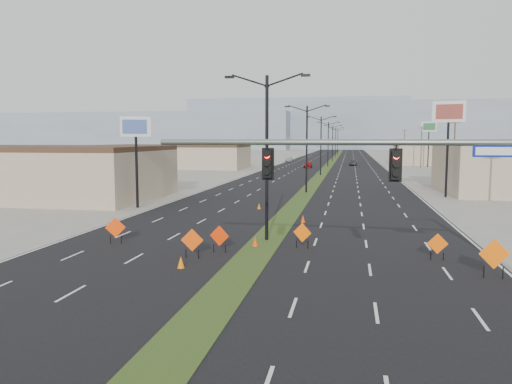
% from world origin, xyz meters
% --- Properties ---
extents(ground, '(600.00, 600.00, 0.00)m').
position_xyz_m(ground, '(0.00, 0.00, 0.00)').
color(ground, gray).
rests_on(ground, ground).
extents(road_surface, '(25.00, 400.00, 0.02)m').
position_xyz_m(road_surface, '(0.00, 100.00, 0.00)').
color(road_surface, black).
rests_on(road_surface, ground).
extents(median_strip, '(2.00, 400.00, 0.04)m').
position_xyz_m(median_strip, '(0.00, 100.00, 0.00)').
color(median_strip, '#304D1B').
rests_on(median_strip, ground).
extents(building_sw_far, '(30.00, 14.00, 4.50)m').
position_xyz_m(building_sw_far, '(-32.00, 85.00, 2.25)').
color(building_sw_far, tan).
rests_on(building_sw_far, ground).
extents(building_se_far, '(44.00, 16.00, 5.00)m').
position_xyz_m(building_se_far, '(38.00, 110.00, 2.50)').
color(building_se_far, tan).
rests_on(building_se_far, ground).
extents(mesa_west, '(180.00, 50.00, 22.00)m').
position_xyz_m(mesa_west, '(-120.00, 280.00, 11.00)').
color(mesa_west, gray).
rests_on(mesa_west, ground).
extents(mesa_center, '(220.00, 50.00, 28.00)m').
position_xyz_m(mesa_center, '(40.00, 300.00, 14.00)').
color(mesa_center, gray).
rests_on(mesa_center, ground).
extents(mesa_backdrop, '(140.00, 50.00, 32.00)m').
position_xyz_m(mesa_backdrop, '(-30.00, 320.00, 16.00)').
color(mesa_backdrop, gray).
rests_on(mesa_backdrop, ground).
extents(signal_mast, '(16.30, 0.60, 8.00)m').
position_xyz_m(signal_mast, '(8.56, 2.00, 4.79)').
color(signal_mast, slate).
rests_on(signal_mast, ground).
extents(streetlight_0, '(5.15, 0.24, 10.02)m').
position_xyz_m(streetlight_0, '(0.00, 12.00, 5.42)').
color(streetlight_0, black).
rests_on(streetlight_0, ground).
extents(streetlight_1, '(5.15, 0.24, 10.02)m').
position_xyz_m(streetlight_1, '(0.00, 40.00, 5.42)').
color(streetlight_1, black).
rests_on(streetlight_1, ground).
extents(streetlight_2, '(5.15, 0.24, 10.02)m').
position_xyz_m(streetlight_2, '(0.00, 68.00, 5.42)').
color(streetlight_2, black).
rests_on(streetlight_2, ground).
extents(streetlight_3, '(5.15, 0.24, 10.02)m').
position_xyz_m(streetlight_3, '(0.00, 96.00, 5.42)').
color(streetlight_3, black).
rests_on(streetlight_3, ground).
extents(streetlight_4, '(5.15, 0.24, 10.02)m').
position_xyz_m(streetlight_4, '(0.00, 124.00, 5.42)').
color(streetlight_4, black).
rests_on(streetlight_4, ground).
extents(streetlight_5, '(5.15, 0.24, 10.02)m').
position_xyz_m(streetlight_5, '(0.00, 152.00, 5.42)').
color(streetlight_5, black).
rests_on(streetlight_5, ground).
extents(streetlight_6, '(5.15, 0.24, 10.02)m').
position_xyz_m(streetlight_6, '(0.00, 180.00, 5.42)').
color(streetlight_6, black).
rests_on(streetlight_6, ground).
extents(utility_pole_1, '(1.60, 0.20, 9.00)m').
position_xyz_m(utility_pole_1, '(20.00, 60.00, 4.67)').
color(utility_pole_1, '#4C3823').
rests_on(utility_pole_1, ground).
extents(utility_pole_2, '(1.60, 0.20, 9.00)m').
position_xyz_m(utility_pole_2, '(20.00, 95.00, 4.67)').
color(utility_pole_2, '#4C3823').
rests_on(utility_pole_2, ground).
extents(utility_pole_3, '(1.60, 0.20, 9.00)m').
position_xyz_m(utility_pole_3, '(20.00, 130.00, 4.67)').
color(utility_pole_3, '#4C3823').
rests_on(utility_pole_3, ground).
extents(car_left, '(1.81, 4.28, 1.44)m').
position_xyz_m(car_left, '(-4.03, 90.53, 0.72)').
color(car_left, maroon).
rests_on(car_left, ground).
extents(car_mid, '(1.87, 4.03, 1.28)m').
position_xyz_m(car_mid, '(5.71, 101.25, 0.64)').
color(car_mid, black).
rests_on(car_mid, ground).
extents(car_far, '(2.06, 4.81, 1.38)m').
position_xyz_m(car_far, '(-11.50, 117.57, 0.69)').
color(car_far, '#B7BBC1').
rests_on(car_far, ground).
extents(construction_sign_0, '(1.14, 0.45, 1.59)m').
position_xyz_m(construction_sign_0, '(-8.67, 9.31, 0.94)').
color(construction_sign_0, '#FF3E05').
rests_on(construction_sign_0, ground).
extents(construction_sign_1, '(1.19, 0.17, 1.59)m').
position_xyz_m(construction_sign_1, '(-3.05, 6.64, 0.93)').
color(construction_sign_1, '#F24905').
rests_on(construction_sign_1, ground).
extents(construction_sign_2, '(1.12, 0.24, 1.51)m').
position_xyz_m(construction_sign_2, '(-2.00, 8.24, 0.88)').
color(construction_sign_2, red).
rests_on(construction_sign_2, ground).
extents(construction_sign_3, '(1.06, 0.41, 1.48)m').
position_xyz_m(construction_sign_3, '(2.37, 10.11, 0.86)').
color(construction_sign_3, '#FF5F05').
rests_on(construction_sign_3, ground).
extents(construction_sign_4, '(1.37, 0.22, 1.83)m').
position_xyz_m(construction_sign_4, '(11.36, 5.49, 1.08)').
color(construction_sign_4, '#F35E05').
rests_on(construction_sign_4, ground).
extents(construction_sign_5, '(1.07, 0.09, 1.42)m').
position_xyz_m(construction_sign_5, '(9.46, 8.59, 0.83)').
color(construction_sign_5, '#EE5805').
rests_on(construction_sign_5, ground).
extents(cone_0, '(0.42, 0.42, 0.60)m').
position_xyz_m(cone_0, '(-2.97, 4.64, 0.30)').
color(cone_0, orange).
rests_on(cone_0, ground).
extents(cone_1, '(0.44, 0.44, 0.62)m').
position_xyz_m(cone_1, '(-0.34, 10.01, 0.31)').
color(cone_1, '#E14404').
rests_on(cone_1, ground).
extents(cone_2, '(0.44, 0.44, 0.58)m').
position_xyz_m(cone_2, '(1.59, 18.91, 0.29)').
color(cone_2, '#E14804').
rests_on(cone_2, ground).
extents(cone_3, '(0.43, 0.43, 0.54)m').
position_xyz_m(cone_3, '(-2.93, 25.40, 0.27)').
color(cone_3, '#DE6704').
rests_on(cone_3, ground).
extents(pole_sign_west, '(2.62, 1.30, 8.22)m').
position_xyz_m(pole_sign_west, '(-14.00, 24.38, 6.62)').
color(pole_sign_west, black).
rests_on(pole_sign_west, ground).
extents(pole_sign_east_near, '(3.32, 1.09, 10.20)m').
position_xyz_m(pole_sign_east_near, '(15.12, 38.20, 8.37)').
color(pole_sign_east_near, black).
rests_on(pole_sign_east_near, ground).
extents(pole_sign_east_far, '(3.17, 1.53, 10.02)m').
position_xyz_m(pole_sign_east_far, '(21.90, 97.85, 8.21)').
color(pole_sign_east_far, black).
rests_on(pole_sign_east_far, ground).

